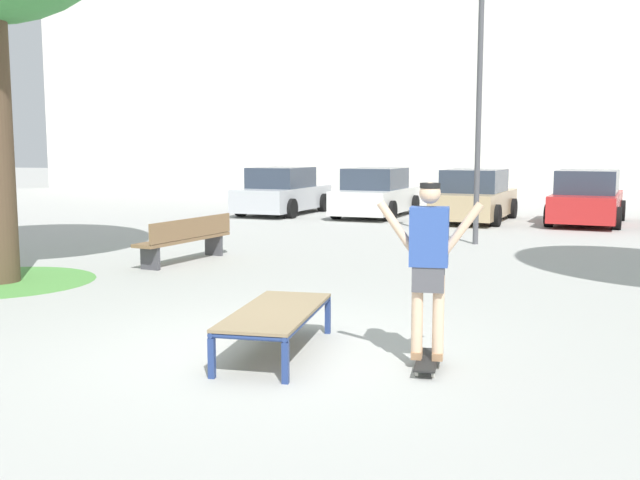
# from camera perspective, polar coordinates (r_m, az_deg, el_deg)

# --- Properties ---
(ground_plane) EXTENTS (120.00, 120.00, 0.00)m
(ground_plane) POSITION_cam_1_polar(r_m,az_deg,el_deg) (7.73, -4.20, -8.65)
(ground_plane) COLOR #A8A8A3
(building_facade) EXTENTS (39.20, 4.00, 13.73)m
(building_facade) POSITION_cam_1_polar(r_m,az_deg,el_deg) (35.84, 7.92, 14.72)
(building_facade) COLOR silver
(building_facade) RESTS_ON ground
(skate_box) EXTENTS (0.92, 1.96, 0.46)m
(skate_box) POSITION_cam_1_polar(r_m,az_deg,el_deg) (7.55, -3.45, -5.77)
(skate_box) COLOR navy
(skate_box) RESTS_ON ground
(skateboard) EXTENTS (0.28, 0.82, 0.09)m
(skateboard) POSITION_cam_1_polar(r_m,az_deg,el_deg) (7.20, 8.31, -9.26)
(skateboard) COLOR black
(skateboard) RESTS_ON ground
(skater) EXTENTS (1.00, 0.31, 1.69)m
(skater) POSITION_cam_1_polar(r_m,az_deg,el_deg) (6.99, 8.46, -1.40)
(skater) COLOR beige
(skater) RESTS_ON skateboard
(grass_patch_near_left) EXTENTS (2.94, 2.94, 0.01)m
(grass_patch_near_left) POSITION_cam_1_polar(r_m,az_deg,el_deg) (12.68, -23.65, -2.97)
(grass_patch_near_left) COLOR #519342
(grass_patch_near_left) RESTS_ON ground
(car_silver) EXTENTS (2.16, 4.32, 1.50)m
(car_silver) POSITION_cam_1_polar(r_m,az_deg,el_deg) (23.59, -2.91, 3.71)
(car_silver) COLOR #B7BABF
(car_silver) RESTS_ON ground
(car_white) EXTENTS (2.16, 4.32, 1.50)m
(car_white) POSITION_cam_1_polar(r_m,az_deg,el_deg) (22.76, 4.40, 3.57)
(car_white) COLOR silver
(car_white) RESTS_ON ground
(car_tan) EXTENTS (2.27, 4.37, 1.50)m
(car_tan) POSITION_cam_1_polar(r_m,az_deg,el_deg) (21.70, 11.96, 3.27)
(car_tan) COLOR tan
(car_tan) RESTS_ON ground
(car_red) EXTENTS (2.29, 4.37, 1.50)m
(car_red) POSITION_cam_1_polar(r_m,az_deg,el_deg) (21.79, 20.05, 3.00)
(car_red) COLOR red
(car_red) RESTS_ON ground
(park_bench) EXTENTS (0.81, 2.44, 0.83)m
(park_bench) POSITION_cam_1_polar(r_m,az_deg,el_deg) (13.75, -10.37, 0.12)
(park_bench) COLOR brown
(park_bench) RESTS_ON ground
(light_post) EXTENTS (0.36, 0.36, 5.83)m
(light_post) POSITION_cam_1_polar(r_m,az_deg,el_deg) (16.50, 12.33, 12.99)
(light_post) COLOR #4C4C51
(light_post) RESTS_ON ground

